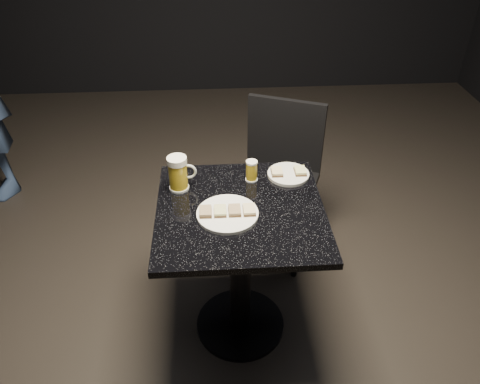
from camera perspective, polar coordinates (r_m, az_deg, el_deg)
name	(u,v)px	position (r m, az deg, el deg)	size (l,w,h in m)	color
floor	(240,325)	(2.48, 0.03, -15.90)	(6.00, 6.00, 0.00)	black
plate_large	(227,214)	(1.91, -1.54, -2.67)	(0.25, 0.25, 0.01)	white
plate_small	(288,174)	(2.15, 5.91, 2.17)	(0.19, 0.19, 0.01)	silver
table	(240,251)	(2.10, 0.04, -7.25)	(0.70, 0.70, 0.75)	black
beer_mug	(178,173)	(2.04, -7.51, 2.30)	(0.12, 0.09, 0.16)	silver
beer_tumbler	(252,171)	(2.09, 1.42, 2.61)	(0.06, 0.06, 0.10)	white
chair	(278,172)	(2.63, 4.66, 2.46)	(0.57, 0.57, 0.89)	black
canapes_on_plate_large	(227,211)	(1.90, -1.55, -2.29)	(0.23, 0.07, 0.02)	#4C3521
canapes_on_plate_small	(289,171)	(2.15, 5.93, 2.53)	(0.16, 0.07, 0.02)	#4C3521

